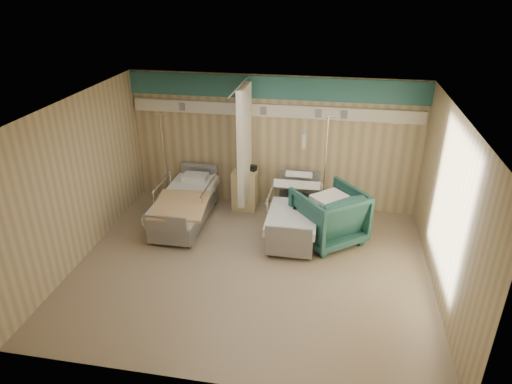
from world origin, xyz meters
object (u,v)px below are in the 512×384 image
iv_stand_left (167,186)px  bed_right (294,218)px  bed_left (185,209)px  iv_stand_right (323,198)px  bedside_cabinet (245,189)px  visitor_armchair (329,216)px

iv_stand_left → bed_right: bearing=-14.9°
bed_left → iv_stand_right: (2.70, 0.73, 0.13)m
bedside_cabinet → iv_stand_left: (-1.70, -0.14, -0.01)m
visitor_armchair → iv_stand_left: size_ratio=0.57×
bed_left → iv_stand_right: size_ratio=1.00×
bedside_cabinet → bed_right: bearing=-38.0°
visitor_armchair → iv_stand_left: (-3.50, 0.91, -0.11)m
iv_stand_left → visitor_armchair: bearing=-14.5°
bed_right → bedside_cabinet: (-1.15, 0.90, 0.11)m
bed_right → iv_stand_left: bearing=165.1°
bedside_cabinet → iv_stand_left: 1.71m
visitor_armchair → iv_stand_left: bearing=-53.3°
bed_left → iv_stand_left: 1.01m
visitor_armchair → iv_stand_right: bearing=-119.0°
bed_right → visitor_armchair: bearing=-12.9°
bedside_cabinet → iv_stand_left: size_ratio=0.42×
bed_right → iv_stand_right: size_ratio=1.00×
bed_right → bed_left: same height
iv_stand_right → iv_stand_left: (-3.35, 0.03, -0.03)m
bed_right → visitor_armchair: visitor_armchair is taller
iv_stand_left → bed_left: bearing=-49.3°
visitor_armchair → bedside_cabinet: bearing=-69.0°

